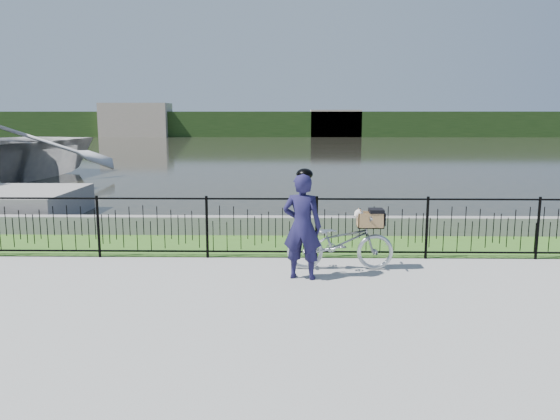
{
  "coord_description": "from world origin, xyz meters",
  "views": [
    {
      "loc": [
        0.51,
        -8.13,
        2.59
      ],
      "look_at": [
        0.35,
        1.0,
        1.0
      ],
      "focal_mm": 35.0,
      "sensor_mm": 36.0,
      "label": 1
    }
  ],
  "objects": [
    {
      "name": "grass_strip",
      "position": [
        0.0,
        2.6,
        0.0
      ],
      "size": [
        60.0,
        2.0,
        0.01
      ],
      "primitive_type": "cube",
      "color": "#396820",
      "rests_on": "ground"
    },
    {
      "name": "quay_wall",
      "position": [
        0.0,
        3.6,
        0.2
      ],
      "size": [
        60.0,
        0.3,
        0.4
      ],
      "primitive_type": "cube",
      "color": "gray",
      "rests_on": "ground"
    },
    {
      "name": "bicycle_rig",
      "position": [
        1.38,
        0.9,
        0.48
      ],
      "size": [
        1.8,
        0.63,
        1.06
      ],
      "color": "#A7ADB3",
      "rests_on": "ground"
    },
    {
      "name": "far_treeline",
      "position": [
        0.0,
        60.0,
        1.5
      ],
      "size": [
        120.0,
        6.0,
        3.0
      ],
      "primitive_type": "cube",
      "color": "#233D17",
      "rests_on": "ground"
    },
    {
      "name": "far_building_right",
      "position": [
        6.0,
        58.5,
        1.6
      ],
      "size": [
        6.0,
        3.0,
        3.2
      ],
      "primitive_type": "cube",
      "color": "#A89986",
      "rests_on": "ground"
    },
    {
      "name": "ground",
      "position": [
        0.0,
        0.0,
        0.0
      ],
      "size": [
        120.0,
        120.0,
        0.0
      ],
      "primitive_type": "plane",
      "color": "gray",
      "rests_on": "ground"
    },
    {
      "name": "far_building_left",
      "position": [
        -18.0,
        58.0,
        2.0
      ],
      "size": [
        8.0,
        4.0,
        4.0
      ],
      "primitive_type": "cube",
      "color": "#A89986",
      "rests_on": "ground"
    },
    {
      "name": "fence",
      "position": [
        0.0,
        1.6,
        0.58
      ],
      "size": [
        14.0,
        0.06,
        1.15
      ],
      "primitive_type": null,
      "color": "black",
      "rests_on": "ground"
    },
    {
      "name": "cyclist",
      "position": [
        0.71,
        0.35,
        0.88
      ],
      "size": [
        0.69,
        0.52,
        1.77
      ],
      "color": "#18153B",
      "rests_on": "ground"
    },
    {
      "name": "water",
      "position": [
        0.0,
        33.0,
        0.0
      ],
      "size": [
        120.0,
        120.0,
        0.0
      ],
      "primitive_type": "plane",
      "color": "black",
      "rests_on": "ground"
    }
  ]
}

